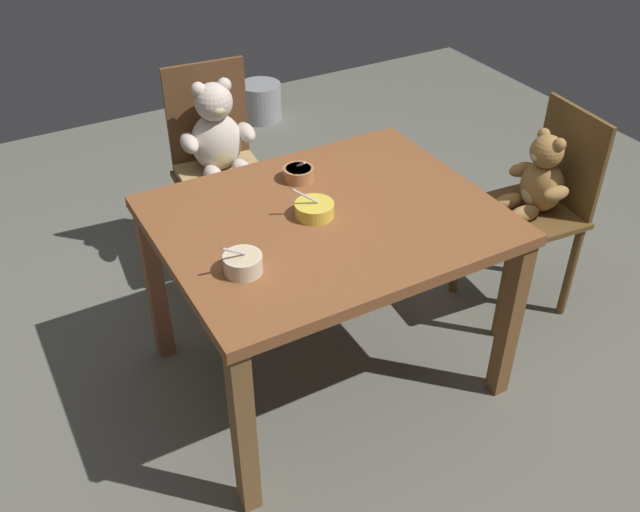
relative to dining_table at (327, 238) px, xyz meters
The scene contains 8 objects.
ground_plane 0.64m from the dining_table, ahead, with size 5.20×5.20×0.04m.
dining_table is the anchor object (origin of this frame).
teddy_chair_far_center 0.82m from the dining_table, 93.79° to the left, with size 0.41×0.40×0.92m.
teddy_chair_near_right 0.94m from the dining_table, ahead, with size 0.42×0.41×0.86m.
porridge_bowl_terracotta_far_center 0.28m from the dining_table, 84.00° to the left, with size 0.11×0.12×0.10m.
porridge_bowl_cream_near_left 0.41m from the dining_table, 158.49° to the right, with size 0.12×0.12×0.11m.
porridge_bowl_yellow_center 0.12m from the dining_table, 153.63° to the left, with size 0.14×0.13×0.11m.
metal_pail 2.33m from the dining_table, 70.89° to the left, with size 0.26×0.26×0.23m, color #93969B.
Camera 1 is at (-0.98, -1.70, 1.98)m, focal length 39.90 mm.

